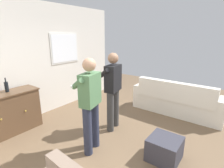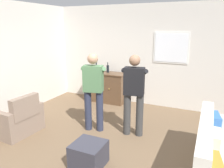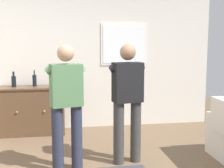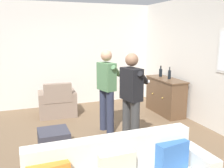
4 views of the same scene
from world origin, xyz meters
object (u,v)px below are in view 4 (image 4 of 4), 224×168
sideboard_cabinet (165,96)px  bottle_liquor_amber (161,72)px  person_standing_right (132,96)px  armchair (58,104)px  ottoman (54,141)px  bottle_wine_green (169,74)px  person_standing_left (107,87)px

sideboard_cabinet → bottle_liquor_amber: 0.63m
person_standing_right → armchair: bearing=-156.6°
person_standing_right → ottoman: bearing=-103.0°
ottoman → person_standing_right: 1.53m
armchair → bottle_liquor_amber: size_ratio=3.26×
bottle_wine_green → ottoman: (1.09, -2.98, -0.81)m
sideboard_cabinet → person_standing_right: size_ratio=0.73×
sideboard_cabinet → person_standing_left: bearing=-71.1°
armchair → bottle_wine_green: size_ratio=3.09×
person_standing_left → ottoman: bearing=-64.9°
sideboard_cabinet → ottoman: size_ratio=2.43×
bottle_wine_green → bottle_liquor_amber: size_ratio=1.06×
bottle_wine_green → person_standing_right: (1.39, -1.67, -0.07)m
armchair → ottoman: 1.94m
bottle_wine_green → person_standing_left: person_standing_left is taller
ottoman → person_standing_right: bearing=77.0°
bottle_wine_green → armchair: bearing=-107.2°
armchair → sideboard_cabinet: 2.69m
bottle_liquor_amber → person_standing_left: 2.02m
bottle_wine_green → ottoman: size_ratio=0.59×
ottoman → armchair: bearing=169.4°
bottle_wine_green → ottoman: 3.28m
bottle_liquor_amber → person_standing_left: person_standing_left is taller
armchair → bottle_liquor_amber: bottle_liquor_amber is taller
armchair → person_standing_right: size_ratio=0.55×
armchair → person_standing_right: 2.49m
armchair → bottle_liquor_amber: (0.45, 2.60, 0.71)m
bottle_liquor_amber → ottoman: (1.46, -2.96, -0.80)m
sideboard_cabinet → person_standing_left: person_standing_left is taller
armchair → sideboard_cabinet: bearing=73.7°
sideboard_cabinet → person_standing_right: person_standing_right is taller
bottle_wine_green → bottle_liquor_amber: bearing=-176.1°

